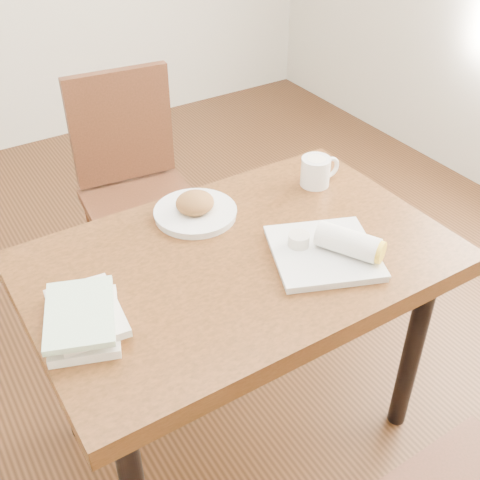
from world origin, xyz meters
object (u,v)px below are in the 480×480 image
table (240,280)px  book_stack (84,318)px  chair_far (135,180)px  plate_scone (195,209)px  coffee_mug (317,171)px  plate_burrito (331,249)px

table → book_stack: size_ratio=4.21×
chair_far → plate_scone: 0.66m
table → coffee_mug: 0.47m
chair_far → plate_burrito: (0.16, -0.99, 0.23)m
plate_scone → plate_burrito: plate_burrito is taller
book_stack → table: bearing=5.1°
table → plate_burrito: bearing=-35.0°
table → chair_far: (0.04, 0.85, -0.11)m
coffee_mug → plate_burrito: (-0.20, -0.33, -0.02)m
plate_scone → book_stack: size_ratio=0.91×
plate_scone → coffee_mug: size_ratio=1.79×
plate_scone → book_stack: plate_scone is taller
table → plate_burrito: size_ratio=3.21×
plate_scone → chair_far: bearing=84.9°
chair_far → book_stack: (-0.50, -0.89, 0.23)m
plate_burrito → plate_scone: bearing=120.0°
table → chair_far: chair_far is taller
coffee_mug → book_stack: size_ratio=0.51×
plate_scone → plate_burrito: (0.21, -0.37, 0.00)m
plate_scone → book_stack: bearing=-148.7°
table → plate_scone: bearing=93.0°
chair_far → coffee_mug: size_ratio=6.86×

